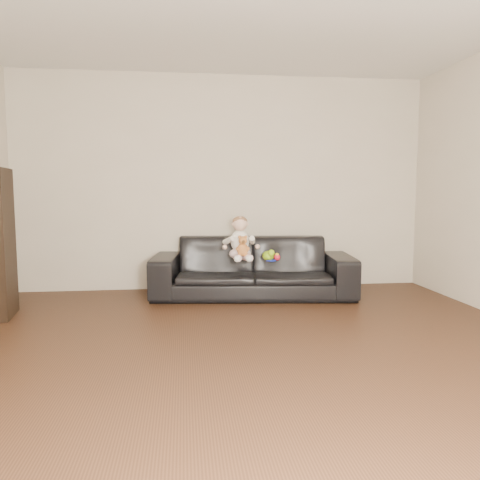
{
  "coord_description": "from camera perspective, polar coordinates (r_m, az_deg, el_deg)",
  "views": [
    {
      "loc": [
        -0.49,
        -3.01,
        1.19
      ],
      "look_at": [
        0.13,
        2.14,
        0.66
      ],
      "focal_mm": 35.0,
      "sensor_mm": 36.0,
      "label": 1
    }
  ],
  "objects": [
    {
      "name": "floor",
      "position": [
        3.27,
        2.27,
        -15.48
      ],
      "size": [
        5.5,
        5.5,
        0.0
      ],
      "primitive_type": "plane",
      "color": "#3D2415",
      "rests_on": "ground"
    },
    {
      "name": "baby",
      "position": [
        5.2,
        0.02,
        -0.07
      ],
      "size": [
        0.35,
        0.43,
        0.49
      ],
      "rotation": [
        0.0,
        0.0,
        0.16
      ],
      "color": "#F9D2D8",
      "rests_on": "sofa"
    },
    {
      "name": "teddy_bear",
      "position": [
        5.06,
        0.33,
        -0.77
      ],
      "size": [
        0.15,
        0.15,
        0.22
      ],
      "rotation": [
        0.0,
        0.0,
        0.35
      ],
      "color": "#B96F35",
      "rests_on": "sofa"
    },
    {
      "name": "sofa",
      "position": [
        5.39,
        1.56,
        -3.3
      ],
      "size": [
        2.36,
        1.13,
        0.66
      ],
      "primitive_type": "imported",
      "rotation": [
        0.0,
        0.0,
        -0.11
      ],
      "color": "black",
      "rests_on": "floor"
    },
    {
      "name": "wall_back",
      "position": [
        5.78,
        -2.04,
        6.96
      ],
      "size": [
        5.0,
        0.0,
        5.0
      ],
      "primitive_type": "plane",
      "rotation": [
        1.57,
        0.0,
        0.0
      ],
      "color": "beige",
      "rests_on": "ground"
    },
    {
      "name": "toy_rattle",
      "position": [
        5.17,
        4.54,
        -2.13
      ],
      "size": [
        0.09,
        0.09,
        0.07
      ],
      "primitive_type": "sphere",
      "rotation": [
        0.0,
        0.0,
        -0.35
      ],
      "color": "red",
      "rests_on": "sofa"
    },
    {
      "name": "toy_blue_disc",
      "position": [
        5.15,
        3.79,
        -2.46
      ],
      "size": [
        0.13,
        0.13,
        0.02
      ],
      "primitive_type": "cylinder",
      "rotation": [
        0.0,
        0.0,
        -0.21
      ],
      "color": "#1728B9",
      "rests_on": "sofa"
    },
    {
      "name": "toy_green",
      "position": [
        5.16,
        3.46,
        -1.93
      ],
      "size": [
        0.15,
        0.17,
        0.11
      ],
      "primitive_type": "ellipsoid",
      "rotation": [
        0.0,
        0.0,
        0.15
      ],
      "color": "#8BC717",
      "rests_on": "sofa"
    }
  ]
}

